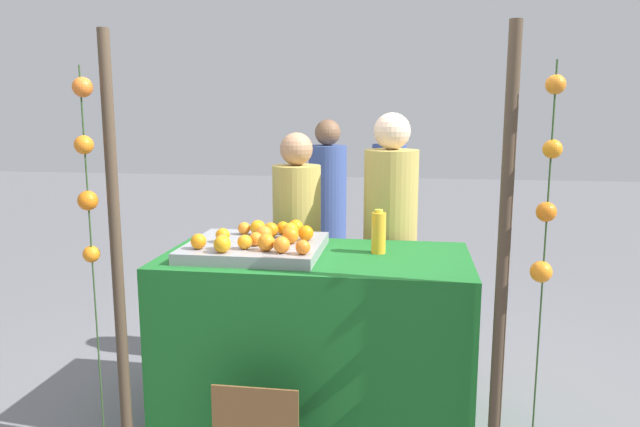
% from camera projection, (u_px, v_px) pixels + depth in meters
% --- Properties ---
extents(ground_plane, '(24.00, 24.00, 0.00)m').
position_uv_depth(ground_plane, '(316.00, 415.00, 3.39)').
color(ground_plane, slate).
extents(stall_counter, '(1.65, 0.85, 0.94)m').
position_uv_depth(stall_counter, '(316.00, 337.00, 3.31)').
color(stall_counter, '#196023').
rests_on(stall_counter, ground_plane).
extents(orange_tray, '(0.72, 0.66, 0.06)m').
position_uv_depth(orange_tray, '(255.00, 248.00, 3.26)').
color(orange_tray, gray).
rests_on(orange_tray, stall_counter).
extents(orange_0, '(0.09, 0.09, 0.09)m').
position_uv_depth(orange_0, '(290.00, 231.00, 3.34)').
color(orange_0, orange).
rests_on(orange_0, orange_tray).
extents(orange_1, '(0.08, 0.08, 0.08)m').
position_uv_depth(orange_1, '(223.00, 235.00, 3.25)').
color(orange_1, orange).
rests_on(orange_1, orange_tray).
extents(orange_2, '(0.09, 0.09, 0.09)m').
position_uv_depth(orange_2, '(264.00, 234.00, 3.24)').
color(orange_2, orange).
rests_on(orange_2, orange_tray).
extents(orange_3, '(0.08, 0.08, 0.08)m').
position_uv_depth(orange_3, '(282.00, 245.00, 3.00)').
color(orange_3, orange).
rests_on(orange_3, orange_tray).
extents(orange_4, '(0.09, 0.09, 0.09)m').
position_uv_depth(orange_4, '(266.00, 242.00, 3.05)').
color(orange_4, orange).
rests_on(orange_4, orange_tray).
extents(orange_5, '(0.07, 0.07, 0.07)m').
position_uv_depth(orange_5, '(283.00, 228.00, 3.46)').
color(orange_5, orange).
rests_on(orange_5, orange_tray).
extents(orange_6, '(0.07, 0.07, 0.07)m').
position_uv_depth(orange_6, '(303.00, 247.00, 2.97)').
color(orange_6, orange).
rests_on(orange_6, orange_tray).
extents(orange_7, '(0.08, 0.08, 0.08)m').
position_uv_depth(orange_7, '(223.00, 242.00, 3.09)').
color(orange_7, orange).
rests_on(orange_7, orange_tray).
extents(orange_8, '(0.09, 0.09, 0.09)m').
position_uv_depth(orange_8, '(271.00, 230.00, 3.37)').
color(orange_8, orange).
rests_on(orange_8, orange_tray).
extents(orange_9, '(0.08, 0.08, 0.08)m').
position_uv_depth(orange_9, '(245.00, 242.00, 3.09)').
color(orange_9, orange).
rests_on(orange_9, orange_tray).
extents(orange_10, '(0.08, 0.08, 0.08)m').
position_uv_depth(orange_10, '(198.00, 241.00, 3.09)').
color(orange_10, orange).
rests_on(orange_10, orange_tray).
extents(orange_11, '(0.09, 0.09, 0.09)m').
position_uv_depth(orange_11, '(296.00, 227.00, 3.44)').
color(orange_11, orange).
rests_on(orange_11, orange_tray).
extents(orange_12, '(0.09, 0.09, 0.09)m').
position_uv_depth(orange_12, '(258.00, 228.00, 3.43)').
color(orange_12, orange).
rests_on(orange_12, orange_tray).
extents(orange_13, '(0.09, 0.09, 0.09)m').
position_uv_depth(orange_13, '(222.00, 244.00, 3.01)').
color(orange_13, orange).
rests_on(orange_13, orange_tray).
extents(orange_14, '(0.09, 0.09, 0.09)m').
position_uv_depth(orange_14, '(291.00, 235.00, 3.22)').
color(orange_14, orange).
rests_on(orange_14, orange_tray).
extents(orange_15, '(0.07, 0.07, 0.07)m').
position_uv_depth(orange_15, '(256.00, 239.00, 3.16)').
color(orange_15, orange).
rests_on(orange_15, orange_tray).
extents(orange_16, '(0.07, 0.07, 0.07)m').
position_uv_depth(orange_16, '(244.00, 228.00, 3.45)').
color(orange_16, orange).
rests_on(orange_16, orange_tray).
extents(orange_17, '(0.08, 0.08, 0.08)m').
position_uv_depth(orange_17, '(306.00, 233.00, 3.29)').
color(orange_17, orange).
rests_on(orange_17, orange_tray).
extents(juice_bottle, '(0.08, 0.08, 0.24)m').
position_uv_depth(juice_bottle, '(379.00, 232.00, 3.24)').
color(juice_bottle, '#F4AB27').
rests_on(juice_bottle, stall_counter).
extents(vendor_left, '(0.31, 0.31, 1.57)m').
position_uv_depth(vendor_left, '(297.00, 260.00, 3.95)').
color(vendor_left, tan).
rests_on(vendor_left, ground_plane).
extents(vendor_right, '(0.34, 0.34, 1.69)m').
position_uv_depth(vendor_right, '(390.00, 256.00, 3.82)').
color(vendor_right, tan).
rests_on(vendor_right, ground_plane).
extents(crowd_person_0, '(0.33, 0.33, 1.63)m').
position_uv_depth(crowd_person_0, '(327.00, 221.00, 5.18)').
color(crowd_person_0, '#384C8C').
rests_on(crowd_person_0, ground_plane).
extents(crowd_person_1, '(0.32, 0.32, 1.61)m').
position_uv_depth(crowd_person_1, '(388.00, 212.00, 5.68)').
color(crowd_person_1, '#384C8C').
rests_on(crowd_person_1, ground_plane).
extents(canopy_post_left, '(0.06, 0.06, 2.08)m').
position_uv_depth(canopy_post_left, '(116.00, 250.00, 2.89)').
color(canopy_post_left, '#473828').
rests_on(canopy_post_left, ground_plane).
extents(canopy_post_right, '(0.06, 0.06, 2.08)m').
position_uv_depth(canopy_post_right, '(503.00, 265.00, 2.62)').
color(canopy_post_right, '#473828').
rests_on(canopy_post_right, ground_plane).
extents(garland_strand_left, '(0.10, 0.10, 1.91)m').
position_uv_depth(garland_strand_left, '(86.00, 171.00, 2.80)').
color(garland_strand_left, '#2D4C23').
rests_on(garland_strand_left, ground_plane).
extents(garland_strand_right, '(0.10, 0.10, 1.91)m').
position_uv_depth(garland_strand_right, '(547.00, 197.00, 2.51)').
color(garland_strand_right, '#2D4C23').
rests_on(garland_strand_right, ground_plane).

